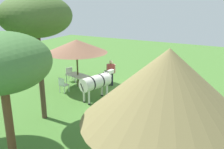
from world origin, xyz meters
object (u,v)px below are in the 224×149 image
Objects in this scene: acacia_tree_behind_hut at (1,63)px; zebra_by_umbrella at (96,82)px; guest_beside_umbrella at (111,70)px; zebra_nearest_camera at (165,89)px; patio_chair_near_hut at (98,80)px; acacia_tree_far_lawn at (36,17)px; shade_umbrella at (77,46)px; thatched_hut at (166,109)px; patio_dining_table at (78,76)px; standing_watcher at (181,75)px; patio_chair_east_end at (70,73)px; patio_chair_west_end at (63,84)px.

zebra_by_umbrella is at bearing -84.77° from acacia_tree_behind_hut.
guest_beside_umbrella is 0.37× the size of acacia_tree_behind_hut.
zebra_nearest_camera is at bearing 28.63° from zebra_by_umbrella.
acacia_tree_far_lawn is at bearing 162.01° from patio_chair_near_hut.
guest_beside_umbrella is at bearing -146.19° from shade_umbrella.
thatched_hut is 2.96× the size of patio_dining_table.
patio_chair_near_hut is 8.27m from acacia_tree_behind_hut.
guest_beside_umbrella is at bearing -146.19° from patio_dining_table.
standing_watcher is at bearing -87.18° from patio_chair_near_hut.
thatched_hut is 5.39× the size of patio_chair_east_end.
patio_chair_near_hut is at bearing 90.44° from standing_watcher.
thatched_hut is 7.61m from standing_watcher.
patio_dining_table is 0.71× the size of zebra_by_umbrella.
patio_chair_west_end is (0.14, 1.27, -0.14)m from patio_dining_table.
thatched_hut is 8.39m from patio_chair_near_hut.
standing_watcher reaches higher than patio_chair_near_hut.
acacia_tree_far_lawn is (-1.11, 4.17, 3.86)m from patio_dining_table.
acacia_tree_far_lawn reaches higher than patio_chair_east_end.
thatched_hut reaches higher than standing_watcher.
patio_dining_table is at bearing -37.81° from thatched_hut.
acacia_tree_behind_hut is at bearing 116.76° from acacia_tree_far_lawn.
patio_chair_east_end is 3.75m from zebra_by_umbrella.
patio_chair_near_hut is (5.80, -5.81, -1.73)m from thatched_hut.
patio_chair_east_end is 6.63m from acacia_tree_far_lawn.
thatched_hut is at bearing -151.62° from patio_chair_near_hut.
patio_chair_near_hut is 0.51× the size of standing_watcher.
zebra_by_umbrella is at bearing 112.16° from standing_watcher.
thatched_hut is at bearing 167.78° from acacia_tree_far_lawn.
acacia_tree_far_lawn reaches higher than patio_dining_table.
patio_chair_west_end is at bearing -61.68° from zebra_nearest_camera.
thatched_hut is 4.87m from acacia_tree_behind_hut.
patio_chair_east_end is (8.13, -6.09, -1.73)m from thatched_hut.
patio_dining_table is at bearing 89.86° from standing_watcher.
acacia_tree_behind_hut is (-2.65, 7.23, 0.92)m from shade_umbrella.
patio_chair_east_end is 2.89m from guest_beside_umbrella.
zebra_by_umbrella is (-0.40, 2.38, 0.02)m from guest_beside_umbrella.
shade_umbrella is 2.89m from zebra_by_umbrella.
zebra_nearest_camera reaches higher than patio_dining_table.
acacia_tree_far_lawn is at bearing -29.96° from zebra_nearest_camera.
patio_chair_west_end is 6.77m from standing_watcher.
zebra_nearest_camera is at bearing 156.07° from standing_watcher.
acacia_tree_behind_hut is (-3.76, 7.87, 2.93)m from patio_chair_east_end.
guest_beside_umbrella is 0.30× the size of acacia_tree_far_lawn.
acacia_tree_behind_hut is (2.92, 6.76, 2.49)m from zebra_nearest_camera.
standing_watcher is 2.45m from zebra_nearest_camera.
shade_umbrella is (7.02, -5.45, 0.29)m from thatched_hut.
patio_chair_west_end is 0.17× the size of acacia_tree_far_lawn.
acacia_tree_far_lawn is at bearing -12.22° from thatched_hut.
shade_umbrella is at bearing 90.00° from patio_chair_near_hut.
shade_umbrella is at bearing 90.00° from patio_chair_west_end.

